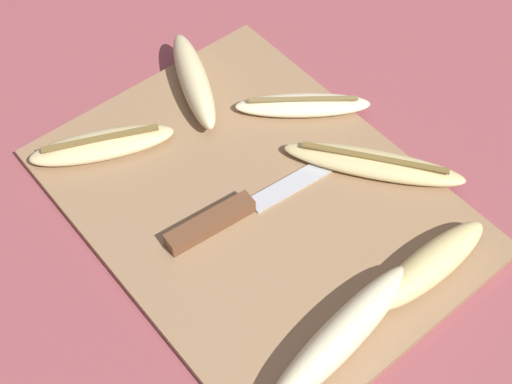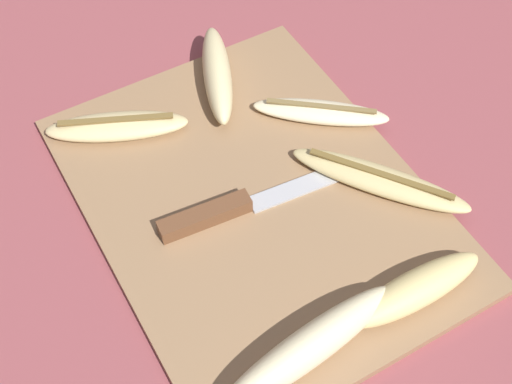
{
  "view_description": "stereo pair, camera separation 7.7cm",
  "coord_description": "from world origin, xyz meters",
  "px_view_note": "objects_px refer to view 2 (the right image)",
  "views": [
    {
      "loc": [
        0.35,
        -0.29,
        0.64
      ],
      "look_at": [
        0.0,
        0.0,
        0.02
      ],
      "focal_mm": 50.0,
      "sensor_mm": 36.0,
      "label": 1
    },
    {
      "loc": [
        0.39,
        -0.23,
        0.64
      ],
      "look_at": [
        0.0,
        0.0,
        0.02
      ],
      "focal_mm": 50.0,
      "sensor_mm": 36.0,
      "label": 2
    }
  ],
  "objects_px": {
    "knife": "(223,213)",
    "banana_soft_right": "(217,74)",
    "banana_mellow_near": "(117,126)",
    "banana_golden_short": "(416,289)",
    "banana_bright_far": "(321,112)",
    "banana_pale_long": "(309,347)",
    "banana_spotted_left": "(380,180)"
  },
  "relations": [
    {
      "from": "knife",
      "to": "banana_mellow_near",
      "type": "height_order",
      "value": "banana_mellow_near"
    },
    {
      "from": "banana_pale_long",
      "to": "banana_mellow_near",
      "type": "distance_m",
      "value": 0.35
    },
    {
      "from": "banana_pale_long",
      "to": "banana_spotted_left",
      "type": "distance_m",
      "value": 0.22
    },
    {
      "from": "knife",
      "to": "banana_golden_short",
      "type": "bearing_deg",
      "value": 38.25
    },
    {
      "from": "banana_bright_far",
      "to": "banana_golden_short",
      "type": "bearing_deg",
      "value": -11.62
    },
    {
      "from": "banana_soft_right",
      "to": "banana_spotted_left",
      "type": "distance_m",
      "value": 0.24
    },
    {
      "from": "banana_soft_right",
      "to": "banana_golden_short",
      "type": "xyz_separation_m",
      "value": [
        0.35,
        0.03,
        -0.0
      ]
    },
    {
      "from": "knife",
      "to": "banana_spotted_left",
      "type": "xyz_separation_m",
      "value": [
        0.05,
        0.17,
        0.0
      ]
    },
    {
      "from": "banana_mellow_near",
      "to": "banana_bright_far",
      "type": "height_order",
      "value": "banana_mellow_near"
    },
    {
      "from": "banana_mellow_near",
      "to": "banana_golden_short",
      "type": "xyz_separation_m",
      "value": [
        0.34,
        0.17,
        0.01
      ]
    },
    {
      "from": "banana_mellow_near",
      "to": "banana_spotted_left",
      "type": "height_order",
      "value": "banana_mellow_near"
    },
    {
      "from": "banana_mellow_near",
      "to": "knife",
      "type": "bearing_deg",
      "value": 16.43
    },
    {
      "from": "knife",
      "to": "banana_pale_long",
      "type": "xyz_separation_m",
      "value": [
        0.18,
        -0.01,
        0.01
      ]
    },
    {
      "from": "banana_spotted_left",
      "to": "banana_soft_right",
      "type": "bearing_deg",
      "value": -160.16
    },
    {
      "from": "knife",
      "to": "banana_golden_short",
      "type": "relative_size",
      "value": 1.44
    },
    {
      "from": "banana_spotted_left",
      "to": "banana_pale_long",
      "type": "bearing_deg",
      "value": -53.46
    },
    {
      "from": "knife",
      "to": "banana_soft_right",
      "type": "relative_size",
      "value": 1.34
    },
    {
      "from": "banana_mellow_near",
      "to": "banana_spotted_left",
      "type": "bearing_deg",
      "value": 45.36
    },
    {
      "from": "knife",
      "to": "banana_mellow_near",
      "type": "distance_m",
      "value": 0.17
    },
    {
      "from": "banana_mellow_near",
      "to": "banana_soft_right",
      "type": "height_order",
      "value": "banana_soft_right"
    },
    {
      "from": "banana_spotted_left",
      "to": "banana_golden_short",
      "type": "xyz_separation_m",
      "value": [
        0.13,
        -0.05,
        0.01
      ]
    },
    {
      "from": "banana_bright_far",
      "to": "banana_mellow_near",
      "type": "bearing_deg",
      "value": -114.26
    },
    {
      "from": "banana_soft_right",
      "to": "banana_golden_short",
      "type": "distance_m",
      "value": 0.35
    },
    {
      "from": "knife",
      "to": "banana_spotted_left",
      "type": "distance_m",
      "value": 0.18
    },
    {
      "from": "banana_pale_long",
      "to": "banana_soft_right",
      "type": "bearing_deg",
      "value": 165.14
    },
    {
      "from": "knife",
      "to": "banana_spotted_left",
      "type": "height_order",
      "value": "banana_spotted_left"
    },
    {
      "from": "banana_bright_far",
      "to": "banana_spotted_left",
      "type": "bearing_deg",
      "value": 0.29
    },
    {
      "from": "banana_pale_long",
      "to": "banana_soft_right",
      "type": "height_order",
      "value": "same"
    },
    {
      "from": "banana_soft_right",
      "to": "banana_spotted_left",
      "type": "relative_size",
      "value": 0.88
    },
    {
      "from": "banana_soft_right",
      "to": "banana_golden_short",
      "type": "bearing_deg",
      "value": 4.79
    },
    {
      "from": "knife",
      "to": "banana_golden_short",
      "type": "height_order",
      "value": "banana_golden_short"
    },
    {
      "from": "banana_mellow_near",
      "to": "banana_bright_far",
      "type": "distance_m",
      "value": 0.24
    }
  ]
}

